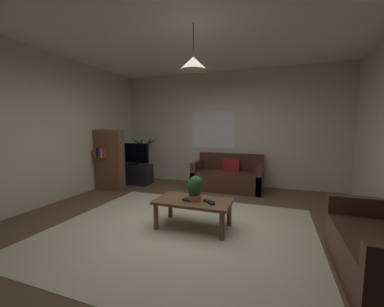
{
  "coord_description": "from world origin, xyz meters",
  "views": [
    {
      "loc": [
        1.24,
        -3.12,
        1.45
      ],
      "look_at": [
        0.0,
        0.3,
        1.05
      ],
      "focal_mm": 22.06,
      "sensor_mm": 36.0,
      "label": 1
    }
  ],
  "objects": [
    {
      "name": "book_on_table_0",
      "position": [
        0.06,
        -0.06,
        0.43
      ],
      "size": [
        0.15,
        0.13,
        0.02
      ],
      "primitive_type": "cube",
      "rotation": [
        0.0,
        0.0,
        -0.2
      ],
      "color": "black",
      "rests_on": "coffee_table"
    },
    {
      "name": "pendant_lamp",
      "position": [
        0.13,
        -0.01,
        2.32
      ],
      "size": [
        0.38,
        0.38,
        0.61
      ],
      "color": "black"
    },
    {
      "name": "wall_left",
      "position": [
        -2.81,
        0.0,
        1.42
      ],
      "size": [
        0.06,
        5.57,
        2.84
      ],
      "primitive_type": "cube",
      "color": "beige",
      "rests_on": "ground"
    },
    {
      "name": "wall_back",
      "position": [
        0.0,
        2.81,
        1.42
      ],
      "size": [
        5.68,
        0.06,
        2.84
      ],
      "primitive_type": "cube",
      "color": "beige",
      "rests_on": "ground"
    },
    {
      "name": "ceiling",
      "position": [
        0.0,
        0.0,
        2.85
      ],
      "size": [
        5.56,
        5.57,
        0.02
      ],
      "primitive_type": "cube",
      "color": "white"
    },
    {
      "name": "couch_under_window",
      "position": [
        0.18,
        2.31,
        0.27
      ],
      "size": [
        1.59,
        0.83,
        0.82
      ],
      "color": "#47281E",
      "rests_on": "ground"
    },
    {
      "name": "tv_stand",
      "position": [
        -2.23,
        2.03,
        0.25
      ],
      "size": [
        0.9,
        0.44,
        0.5
      ],
      "primitive_type": "cube",
      "color": "black",
      "rests_on": "ground"
    },
    {
      "name": "floor",
      "position": [
        0.0,
        0.0,
        -0.01
      ],
      "size": [
        5.56,
        5.57,
        0.02
      ],
      "primitive_type": "cube",
      "color": "brown",
      "rests_on": "ground"
    },
    {
      "name": "rug",
      "position": [
        0.0,
        -0.2,
        0.0
      ],
      "size": [
        3.62,
        3.06,
        0.01
      ],
      "primitive_type": "cube",
      "color": "beige",
      "rests_on": "ground"
    },
    {
      "name": "remote_on_table_0",
      "position": [
        0.37,
        -0.03,
        0.43
      ],
      "size": [
        0.17,
        0.09,
        0.02
      ],
      "primitive_type": "cube",
      "rotation": [
        0.0,
        0.0,
        1.3
      ],
      "color": "black",
      "rests_on": "coffee_table"
    },
    {
      "name": "coffee_table",
      "position": [
        0.13,
        -0.01,
        0.35
      ],
      "size": [
        1.08,
        0.6,
        0.41
      ],
      "color": "brown",
      "rests_on": "ground"
    },
    {
      "name": "window_pane",
      "position": [
        -0.33,
        2.78,
        1.39
      ],
      "size": [
        1.12,
        0.01,
        0.94
      ],
      "primitive_type": "cube",
      "color": "white"
    },
    {
      "name": "tv",
      "position": [
        -2.23,
        2.01,
        0.78
      ],
      "size": [
        0.89,
        0.16,
        0.55
      ],
      "color": "black",
      "rests_on": "tv_stand"
    },
    {
      "name": "potted_plant_on_table",
      "position": [
        0.16,
        -0.03,
        0.61
      ],
      "size": [
        0.23,
        0.24,
        0.36
      ],
      "color": "#B77051",
      "rests_on": "coffee_table"
    },
    {
      "name": "bookshelf_corner",
      "position": [
        -2.42,
        1.31,
        0.71
      ],
      "size": [
        0.7,
        0.31,
        1.4
      ],
      "color": "brown",
      "rests_on": "ground"
    },
    {
      "name": "potted_palm_corner",
      "position": [
        -2.25,
        2.58,
        0.53
      ],
      "size": [
        0.82,
        0.75,
        1.28
      ],
      "color": "beige",
      "rests_on": "ground"
    },
    {
      "name": "remote_on_table_1",
      "position": [
        0.41,
        -0.09,
        0.43
      ],
      "size": [
        0.15,
        0.15,
        0.02
      ],
      "primitive_type": "cube",
      "rotation": [
        0.0,
        0.0,
        0.79
      ],
      "color": "black",
      "rests_on": "coffee_table"
    }
  ]
}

